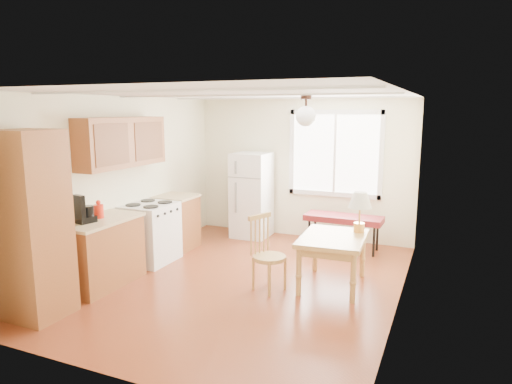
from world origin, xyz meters
The scene contains 11 objects.
room_shell centered at (0.00, 0.00, 1.25)m, with size 4.60×5.60×2.62m.
kitchen_run centered at (-1.72, -0.63, 0.84)m, with size 0.65×3.40×2.20m.
window_unit centered at (0.60, 2.47, 1.55)m, with size 1.64×0.05×1.51m.
pendant_light centered at (0.70, 0.40, 2.24)m, with size 0.26×0.26×0.40m.
refrigerator centered at (-0.83, 2.12, 0.77)m, with size 0.64×0.66×1.54m.
bench centered at (0.90, 1.95, 0.52)m, with size 1.28×0.50×0.58m.
dining_table centered at (1.12, 0.34, 0.57)m, with size 0.88×1.13×0.68m.
chair centered at (0.33, -0.10, 0.55)m, with size 0.48×0.47×0.97m.
table_lamp centered at (1.39, 0.68, 1.07)m, with size 0.32×0.32×0.55m.
coffee_maker centered at (-1.72, -1.08, 1.03)m, with size 0.23×0.27×0.37m.
kettle centered at (-1.74, -0.80, 1.00)m, with size 0.13×0.13×0.24m.
Camera 1 is at (2.48, -5.34, 2.31)m, focal length 32.00 mm.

